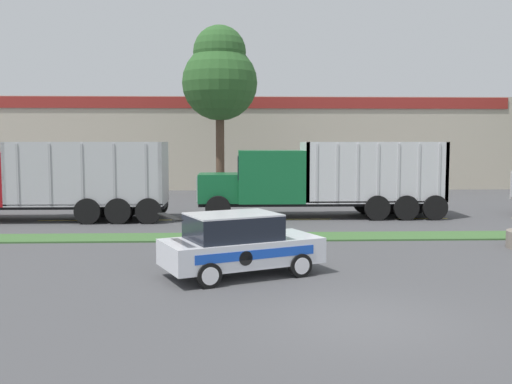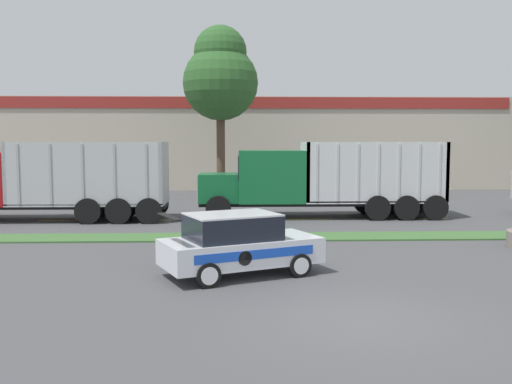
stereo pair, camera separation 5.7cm
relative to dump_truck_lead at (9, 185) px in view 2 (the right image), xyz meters
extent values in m
plane|color=#474749|center=(12.60, -14.70, -1.61)|extent=(600.00, 600.00, 0.00)
cube|color=#3D6633|center=(12.60, -4.93, -1.58)|extent=(120.00, 1.75, 0.06)
cube|color=yellow|center=(2.46, -0.06, -1.61)|extent=(2.40, 0.14, 0.01)
cube|color=yellow|center=(7.86, -0.06, -1.61)|extent=(2.40, 0.14, 0.01)
cube|color=yellow|center=(13.26, -0.06, -1.61)|extent=(2.40, 0.14, 0.01)
cube|color=yellow|center=(18.66, -0.06, -1.61)|extent=(2.40, 0.14, 0.01)
cube|color=black|center=(0.88, 0.00, -0.96)|extent=(12.18, 1.37, 0.18)
cylinder|color=silver|center=(0.32, -0.80, 0.96)|extent=(0.14, 0.14, 1.34)
cube|color=#B7B7BC|center=(3.59, 0.00, -0.81)|extent=(6.75, 2.48, 0.12)
cube|color=#B7B7BC|center=(0.30, 0.00, 0.54)|extent=(0.16, 2.48, 2.71)
cube|color=#B7B7BC|center=(6.89, 0.00, 0.54)|extent=(0.16, 2.48, 2.71)
cube|color=#B7B7BC|center=(3.59, -1.16, 0.54)|extent=(6.75, 0.16, 2.71)
cube|color=#B7B7BC|center=(3.59, 1.16, 0.54)|extent=(6.75, 0.16, 2.71)
cube|color=#A3A3A8|center=(0.89, -1.26, 0.54)|extent=(0.10, 0.04, 2.58)
cube|color=#A3A3A8|center=(2.24, -1.26, 0.54)|extent=(0.10, 0.04, 2.58)
cube|color=#A3A3A8|center=(3.59, -1.26, 0.54)|extent=(0.10, 0.04, 2.58)
cube|color=#A3A3A8|center=(4.94, -1.26, 0.54)|extent=(0.10, 0.04, 2.58)
cube|color=#A3A3A8|center=(6.29, -1.26, 0.54)|extent=(0.10, 0.04, 2.58)
cylinder|color=black|center=(6.37, -1.22, -1.05)|extent=(1.12, 0.30, 1.12)
cylinder|color=black|center=(6.37, 1.22, -1.05)|extent=(1.12, 0.30, 1.12)
cylinder|color=black|center=(5.07, -1.22, -1.05)|extent=(1.12, 0.30, 1.12)
cylinder|color=black|center=(5.07, 1.22, -1.05)|extent=(1.12, 0.30, 1.12)
cylinder|color=black|center=(3.78, -1.22, -1.05)|extent=(1.12, 0.30, 1.12)
cylinder|color=black|center=(3.78, 1.22, -1.05)|extent=(1.12, 0.30, 1.12)
cube|color=black|center=(14.05, 0.65, -0.96)|extent=(11.25, 1.36, 0.18)
cube|color=#146033|center=(9.33, 0.65, -0.21)|extent=(1.83, 2.03, 1.31)
cube|color=#B7B7BC|center=(8.39, 0.65, -0.21)|extent=(0.06, 1.74, 1.11)
cube|color=#146033|center=(11.75, 0.65, 0.32)|extent=(3.00, 2.48, 2.37)
cube|color=black|center=(10.23, 0.65, 0.74)|extent=(0.04, 2.11, 1.07)
cylinder|color=silver|center=(13.35, -0.15, 1.10)|extent=(0.14, 0.14, 1.56)
cube|color=silver|center=(16.46, 0.65, -0.81)|extent=(6.42, 2.48, 0.12)
cube|color=silver|center=(13.33, 0.65, 0.55)|extent=(0.16, 2.48, 2.70)
cube|color=silver|center=(19.59, 0.65, 0.55)|extent=(0.16, 2.48, 2.70)
cube|color=silver|center=(16.46, -0.51, 0.55)|extent=(6.42, 0.16, 2.70)
cube|color=silver|center=(16.46, 1.81, 0.55)|extent=(6.42, 0.16, 2.70)
cube|color=#BCBCC1|center=(13.71, -0.61, 0.55)|extent=(0.10, 0.04, 2.57)
cube|color=#BCBCC1|center=(14.62, -0.61, 0.55)|extent=(0.10, 0.04, 2.57)
cube|color=#BCBCC1|center=(15.54, -0.61, 0.55)|extent=(0.10, 0.04, 2.57)
cube|color=#BCBCC1|center=(16.46, -0.61, 0.55)|extent=(0.10, 0.04, 2.57)
cube|color=#BCBCC1|center=(17.38, -0.61, 0.55)|extent=(0.10, 0.04, 2.57)
cube|color=#BCBCC1|center=(18.29, -0.61, 0.55)|extent=(0.10, 0.04, 2.57)
cube|color=#BCBCC1|center=(19.21, -0.61, 0.55)|extent=(0.10, 0.04, 2.57)
cylinder|color=black|center=(9.33, -0.57, -1.05)|extent=(1.13, 0.30, 1.13)
cylinder|color=black|center=(9.33, 1.87, -1.05)|extent=(1.13, 0.30, 1.13)
cylinder|color=black|center=(19.07, -0.57, -1.05)|extent=(1.13, 0.30, 1.13)
cylinder|color=black|center=(19.07, 1.87, -1.05)|extent=(1.13, 0.30, 1.13)
cylinder|color=black|center=(17.76, -0.57, -1.05)|extent=(1.13, 0.30, 1.13)
cylinder|color=black|center=(17.76, 1.87, -1.05)|extent=(1.13, 0.30, 1.13)
cylinder|color=black|center=(16.46, -0.57, -1.05)|extent=(1.13, 0.30, 1.13)
cylinder|color=black|center=(16.46, 1.87, -1.05)|extent=(1.13, 0.30, 1.13)
cube|color=silver|center=(10.24, -10.75, -0.96)|extent=(4.52, 3.36, 0.67)
cube|color=black|center=(10.01, -10.85, -0.31)|extent=(2.74, 2.41, 0.63)
cube|color=silver|center=(10.01, -10.85, 0.03)|extent=(2.74, 2.41, 0.04)
cube|color=black|center=(8.44, -11.53, 0.07)|extent=(0.78, 1.44, 0.03)
cube|color=blue|center=(10.62, -11.61, -0.89)|extent=(3.03, 1.34, 0.24)
cylinder|color=black|center=(10.34, -11.73, -0.96)|extent=(0.34, 0.16, 0.37)
cylinder|color=black|center=(11.77, -11.05, -1.30)|extent=(0.65, 0.44, 0.63)
cylinder|color=silver|center=(11.81, -11.14, -1.30)|extent=(0.41, 0.19, 0.44)
cylinder|color=black|center=(11.05, -9.42, -1.30)|extent=(0.65, 0.44, 0.63)
cylinder|color=silver|center=(11.01, -9.32, -1.30)|extent=(0.41, 0.19, 0.44)
cylinder|color=black|center=(9.43, -12.08, -1.30)|extent=(0.65, 0.44, 0.63)
cylinder|color=silver|center=(9.47, -12.17, -1.30)|extent=(0.41, 0.19, 0.44)
cylinder|color=black|center=(8.71, -10.44, -1.30)|extent=(0.65, 0.44, 0.63)
cylinder|color=silver|center=(8.67, -10.35, -1.30)|extent=(0.41, 0.19, 0.44)
cube|color=#BCB29E|center=(9.03, 21.30, 1.75)|extent=(43.94, 12.00, 6.72)
cube|color=maroon|center=(9.03, 15.25, 4.66)|extent=(41.74, 0.10, 0.80)
cylinder|color=brown|center=(9.19, 9.72, 1.31)|extent=(0.52, 0.52, 5.84)
sphere|color=#2D5B28|center=(9.19, 9.72, 5.49)|extent=(4.62, 4.62, 4.62)
sphere|color=#2D5B28|center=(9.19, 9.72, 7.34)|extent=(3.23, 3.23, 3.23)
camera|label=1|loc=(10.04, -25.67, 1.95)|focal=40.00mm
camera|label=2|loc=(10.10, -25.67, 1.95)|focal=40.00mm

